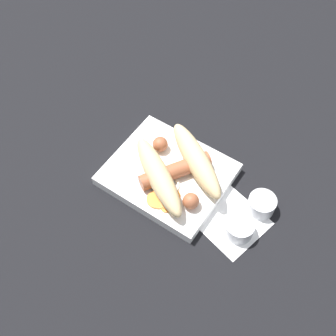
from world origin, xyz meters
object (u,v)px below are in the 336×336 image
bread_roll (176,167)px  sausage (175,171)px  food_tray (168,174)px  condiment_cup_far (261,205)px  condiment_cup_near (239,229)px

bread_roll → sausage: bearing=88.6°
food_tray → bread_roll: bearing=-169.1°
sausage → condiment_cup_far: size_ratio=2.90×
bread_roll → condiment_cup_near: size_ratio=4.34×
condiment_cup_near → condiment_cup_far: (-0.01, -0.06, 0.00)m
food_tray → condiment_cup_far: condiment_cup_far is taller
condiment_cup_far → bread_roll: bearing=11.9°
food_tray → sausage: sausage is taller
bread_roll → food_tray: bearing=10.9°
condiment_cup_near → condiment_cup_far: 0.06m
sausage → condiment_cup_near: (-0.14, 0.02, -0.02)m
sausage → condiment_cup_near: bearing=170.4°
bread_roll → condiment_cup_far: 0.16m
bread_roll → condiment_cup_near: bearing=168.7°
sausage → condiment_cup_near: sausage is taller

